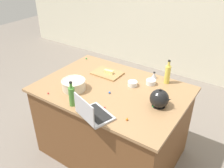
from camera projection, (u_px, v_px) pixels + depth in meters
ground_plane at (112, 149)px, 2.97m from camera, size 12.00×12.00×0.00m
wall_back at (191, 7)px, 4.04m from camera, size 8.00×0.10×2.60m
island_counter at (112, 121)px, 2.74m from camera, size 1.56×1.10×0.90m
laptop at (92, 113)px, 2.06m from camera, size 0.36×0.32×0.22m
mixing_bowl_large at (74, 84)px, 2.46m from camera, size 0.25×0.25×0.11m
bottle_oil at (168, 74)px, 2.56m from camera, size 0.06×0.06×0.27m
bottle_olive at (72, 96)px, 2.19m from camera, size 0.06×0.06×0.25m
kettle at (159, 99)px, 2.19m from camera, size 0.21×0.18×0.20m
cutting_board at (107, 73)px, 2.79m from camera, size 0.34×0.24×0.02m
butter_stick_left at (109, 72)px, 2.76m from camera, size 0.11×0.05×0.04m
ramekin_small at (133, 84)px, 2.54m from camera, size 0.10×0.10×0.05m
ramekin_medium at (151, 82)px, 2.57m from camera, size 0.10×0.10×0.05m
kitchen_timer at (154, 75)px, 2.68m from camera, size 0.07×0.07×0.08m
candy_0 at (105, 107)px, 2.20m from camera, size 0.01×0.01×0.01m
candy_1 at (127, 119)px, 2.04m from camera, size 0.02×0.02×0.02m
candy_2 at (74, 77)px, 2.71m from camera, size 0.02×0.02×0.02m
candy_3 at (48, 93)px, 2.41m from camera, size 0.02×0.02×0.02m
candy_4 at (157, 107)px, 2.21m from camera, size 0.02×0.02×0.02m
candy_5 at (110, 92)px, 2.42m from camera, size 0.02×0.02×0.02m
candy_6 at (153, 106)px, 2.21m from camera, size 0.02×0.02×0.02m
candy_7 at (86, 58)px, 3.15m from camera, size 0.02×0.02×0.02m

